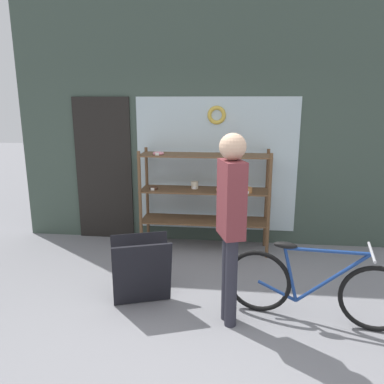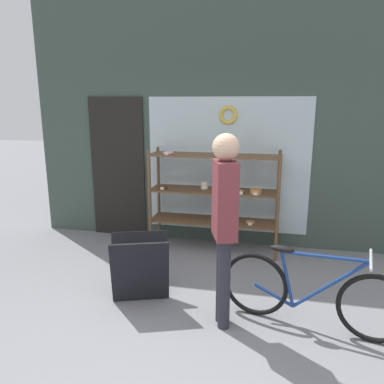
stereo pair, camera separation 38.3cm
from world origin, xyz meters
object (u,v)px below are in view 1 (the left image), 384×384
Objects in this scene: display_case at (206,191)px; bicycle at (314,287)px; sandwich_board at (141,271)px; pedestrian at (231,214)px.

display_case is 1.06× the size of bicycle.
pedestrian reaches higher than sandwich_board.
pedestrian is at bearing -78.49° from display_case.
display_case is 2.08m from bicycle.
bicycle is 1.68m from sandwich_board.
bicycle reaches higher than sandwich_board.
sandwich_board is at bearing -172.13° from bicycle.
sandwich_board is (-0.53, -1.53, -0.48)m from display_case.
sandwich_board is 0.39× the size of pedestrian.
display_case is at bearing 137.04° from bicycle.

